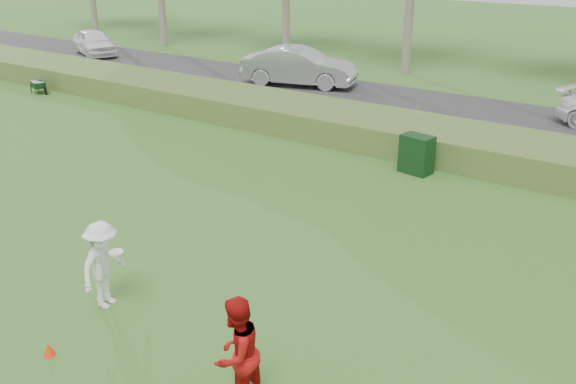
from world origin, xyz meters
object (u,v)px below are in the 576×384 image
Objects in this scene: player_white at (103,265)px; cone_yellow at (243,345)px; player_red at (236,354)px; car_mid at (299,67)px; cone_orange at (49,349)px; car_left at (94,42)px; utility_cabinet at (417,154)px.

cone_yellow is at bearing -95.13° from player_white.
car_mid is at bearing -149.82° from player_red.
car_mid reaches higher than player_white.
cone_orange is (0.42, -1.62, -0.75)m from player_white.
car_mid is at bearing 112.08° from cone_orange.
car_left reaches higher than cone_orange.
utility_cabinet is 0.28× the size of car_left.
player_white is 0.42× the size of car_left.
car_left is (-25.08, 18.15, -0.14)m from player_red.
player_white is at bearing -90.91° from utility_cabinet.
car_mid is at bearing -64.39° from car_left.
utility_cabinet reaches higher than cone_yellow.
player_red reaches higher than utility_cabinet.
car_left is at bearing 144.93° from cone_yellow.
car_mid is (-7.36, 17.56, 0.05)m from player_white.
utility_cabinet is 11.85m from car_mid.
utility_cabinet is at bearing -170.71° from player_red.
player_white is 27.50m from car_left.
cone_yellow is at bearing -145.92° from player_red.
cone_yellow is (2.61, 1.94, 0.01)m from cone_orange.
cone_yellow is 29.73m from car_left.
utility_cabinet is at bearing -82.70° from car_left.
player_white is 10.21m from utility_cabinet.
car_mid is (-11.15, 18.31, 0.00)m from player_red.
player_white is 1.51× the size of utility_cabinet.
car_mid reaches higher than cone_orange.
car_left is 0.80× the size of car_mid.
cone_yellow is at bearing 36.55° from cone_orange.
player_white is 1.83m from cone_orange.
player_red is at bearing -165.09° from car_mid.
player_red is at bearing -54.76° from cone_yellow.
cone_orange is at bearing -76.70° from player_red.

